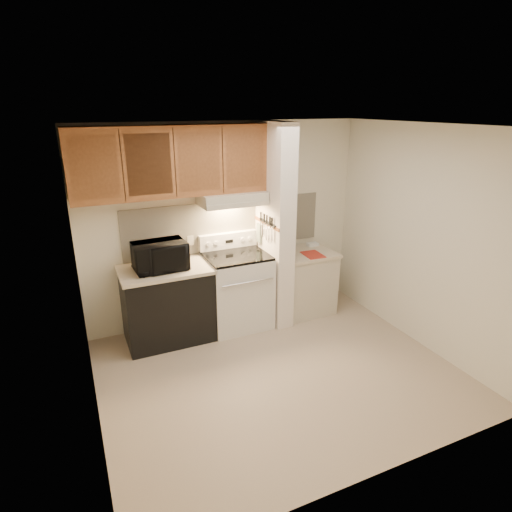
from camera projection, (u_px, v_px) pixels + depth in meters
floor at (278, 372)px, 4.54m from camera, size 3.60×3.60×0.00m
ceiling at (283, 126)px, 3.70m from camera, size 3.60×3.60×0.00m
wall_back at (226, 224)px, 5.40m from camera, size 3.60×2.50×0.02m
wall_left at (81, 294)px, 3.42m from camera, size 0.02×3.00×2.50m
wall_right at (423, 239)px, 4.81m from camera, size 0.02×3.00×2.50m
backsplash at (226, 225)px, 5.40m from camera, size 2.60×0.02×0.63m
range_body at (237, 291)px, 5.37m from camera, size 0.76×0.65×0.92m
oven_window at (247, 298)px, 5.09m from camera, size 0.50×0.01×0.30m
oven_handle at (248, 282)px, 4.98m from camera, size 0.65×0.02×0.02m
cooktop at (237, 256)px, 5.21m from camera, size 0.74×0.64×0.03m
range_backguard at (228, 240)px, 5.42m from camera, size 0.76×0.08×0.20m
range_display at (229, 241)px, 5.38m from camera, size 0.10×0.01×0.04m
range_knob_left_outer at (208, 244)px, 5.27m from camera, size 0.05×0.02×0.05m
range_knob_left_inner at (216, 243)px, 5.31m from camera, size 0.05×0.02×0.05m
range_knob_right_inner at (243, 240)px, 5.45m from camera, size 0.05×0.02×0.05m
range_knob_right_outer at (250, 239)px, 5.49m from camera, size 0.05×0.02×0.05m
dishwasher_front at (168, 305)px, 5.05m from camera, size 1.00×0.63×0.87m
left_countertop at (165, 270)px, 4.90m from camera, size 1.04×0.67×0.04m
spoon_rest at (141, 265)px, 4.97m from camera, size 0.23×0.11×0.01m
teal_jar at (158, 258)px, 5.05m from camera, size 0.12×0.12×0.11m
outlet at (190, 240)px, 5.25m from camera, size 0.08×0.01×0.12m
microwave at (160, 256)px, 4.80m from camera, size 0.60×0.42×0.32m
partition_pillar at (275, 226)px, 5.30m from camera, size 0.22×0.70×2.50m
pillar_trim at (266, 223)px, 5.24m from camera, size 0.01×0.70×0.04m
knife_strip at (267, 223)px, 5.19m from camera, size 0.02×0.42×0.04m
knife_blade_a at (272, 234)px, 5.08m from camera, size 0.01×0.03×0.16m
knife_handle_a at (272, 222)px, 5.04m from camera, size 0.02×0.02×0.10m
knife_blade_b at (269, 233)px, 5.16m from camera, size 0.01×0.04×0.18m
knife_handle_b at (270, 221)px, 5.08m from camera, size 0.02×0.02×0.10m
knife_blade_c at (266, 232)px, 5.22m from camera, size 0.01×0.04×0.20m
knife_handle_c at (267, 219)px, 5.16m from camera, size 0.02×0.02×0.10m
knife_blade_d at (264, 229)px, 5.28m from camera, size 0.01×0.04×0.16m
knife_handle_d at (264, 218)px, 5.22m from camera, size 0.02×0.02×0.10m
knife_blade_e at (261, 228)px, 5.36m from camera, size 0.01×0.04×0.18m
knife_handle_e at (261, 216)px, 5.31m from camera, size 0.02×0.02×0.10m
oven_mitt at (259, 233)px, 5.43m from camera, size 0.03×0.10×0.24m
right_cab_base at (304, 283)px, 5.76m from camera, size 0.70×0.60×0.81m
right_countertop at (305, 253)px, 5.62m from camera, size 0.74×0.64×0.04m
red_folder at (313, 255)px, 5.49m from camera, size 0.25×0.32×0.01m
white_box at (313, 244)px, 5.85m from camera, size 0.15×0.10×0.04m
range_hood at (232, 198)px, 5.09m from camera, size 0.78×0.44×0.15m
hood_lip at (238, 205)px, 4.92m from camera, size 0.78×0.04×0.06m
upper_cabinets at (171, 161)px, 4.71m from camera, size 2.18×0.33×0.77m
cab_door_a at (94, 168)px, 4.25m from camera, size 0.46×0.01×0.63m
cab_gap_a at (122, 166)px, 4.36m from camera, size 0.01×0.01×0.73m
cab_door_b at (149, 165)px, 4.46m from camera, size 0.46×0.01×0.63m
cab_gap_b at (175, 163)px, 4.57m from camera, size 0.01×0.01×0.73m
cab_door_c at (199, 162)px, 4.67m from camera, size 0.46×0.01×0.63m
cab_gap_c at (223, 161)px, 4.78m from camera, size 0.01×0.01×0.73m
cab_door_d at (245, 159)px, 4.88m from camera, size 0.46×0.01×0.63m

